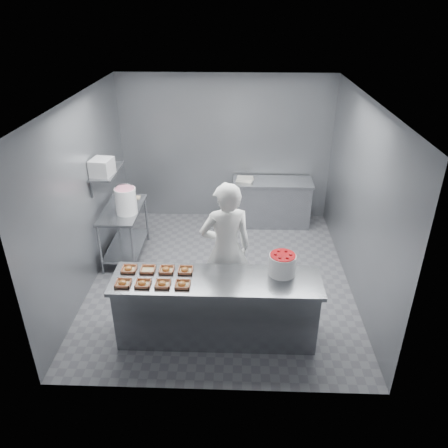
{
  "coord_description": "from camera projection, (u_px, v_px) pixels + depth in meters",
  "views": [
    {
      "loc": [
        0.25,
        -5.78,
        3.99
      ],
      "look_at": [
        0.05,
        -0.2,
        1.07
      ],
      "focal_mm": 35.0,
      "sensor_mm": 36.0,
      "label": 1
    }
  ],
  "objects": [
    {
      "name": "tray_4",
      "position": [
        129.0,
        269.0,
        5.53
      ],
      "size": [
        0.19,
        0.18,
        0.06
      ],
      "color": "#CBB77C",
      "rests_on": "service_counter"
    },
    {
      "name": "appliance",
      "position": [
        102.0,
        167.0,
        6.61
      ],
      "size": [
        0.34,
        0.38,
        0.25
      ],
      "primitive_type": "cube",
      "rotation": [
        0.0,
        0.0,
        -0.13
      ],
      "color": "gray",
      "rests_on": "wall_shelf"
    },
    {
      "name": "strawberry_tub",
      "position": [
        282.0,
        264.0,
        5.41
      ],
      "size": [
        0.33,
        0.33,
        0.28
      ],
      "color": "white",
      "rests_on": "service_counter"
    },
    {
      "name": "glaze_bucket",
      "position": [
        126.0,
        200.0,
        6.9
      ],
      "size": [
        0.35,
        0.33,
        0.52
      ],
      "color": "white",
      "rests_on": "prep_table"
    },
    {
      "name": "worker",
      "position": [
        226.0,
        249.0,
        5.86
      ],
      "size": [
        0.8,
        0.63,
        1.94
      ],
      "primitive_type": "imported",
      "rotation": [
        0.0,
        0.0,
        3.4
      ],
      "color": "white",
      "rests_on": "ground"
    },
    {
      "name": "tray_5",
      "position": [
        148.0,
        269.0,
        5.52
      ],
      "size": [
        0.19,
        0.18,
        0.04
      ],
      "color": "#CBB77C",
      "rests_on": "service_counter"
    },
    {
      "name": "wall_left",
      "position": [
        85.0,
        195.0,
        6.39
      ],
      "size": [
        0.04,
        4.5,
        2.8
      ],
      "primitive_type": "cube",
      "color": "slate",
      "rests_on": "ground"
    },
    {
      "name": "tray_1",
      "position": [
        143.0,
        283.0,
        5.25
      ],
      "size": [
        0.19,
        0.18,
        0.06
      ],
      "color": "#CBB77C",
      "rests_on": "service_counter"
    },
    {
      "name": "tray_6",
      "position": [
        166.0,
        270.0,
        5.51
      ],
      "size": [
        0.19,
        0.18,
        0.06
      ],
      "color": "#CBB77C",
      "rests_on": "service_counter"
    },
    {
      "name": "tray_0",
      "position": [
        123.0,
        283.0,
        5.26
      ],
      "size": [
        0.19,
        0.18,
        0.06
      ],
      "color": "#CBB77C",
      "rests_on": "service_counter"
    },
    {
      "name": "wall_right",
      "position": [
        360.0,
        199.0,
        6.27
      ],
      "size": [
        0.04,
        4.5,
        2.8
      ],
      "primitive_type": "cube",
      "color": "slate",
      "rests_on": "ground"
    },
    {
      "name": "tray_3",
      "position": [
        182.0,
        284.0,
        5.23
      ],
      "size": [
        0.19,
        0.18,
        0.06
      ],
      "color": "#CBB77C",
      "rests_on": "service_counter"
    },
    {
      "name": "bucket_lid",
      "position": [
        127.0,
        204.0,
        7.27
      ],
      "size": [
        0.33,
        0.33,
        0.02
      ],
      "primitive_type": "cylinder",
      "rotation": [
        0.0,
        0.0,
        0.04
      ],
      "color": "white",
      "rests_on": "prep_table"
    },
    {
      "name": "rag",
      "position": [
        136.0,
        197.0,
        7.53
      ],
      "size": [
        0.13,
        0.11,
        0.02
      ],
      "primitive_type": "cube",
      "rotation": [
        0.0,
        0.0,
        -0.01
      ],
      "color": "#CCB28C",
      "rests_on": "prep_table"
    },
    {
      "name": "paper_stack",
      "position": [
        245.0,
        179.0,
        8.22
      ],
      "size": [
        0.34,
        0.28,
        0.06
      ],
      "primitive_type": "cube",
      "rotation": [
        0.0,
        0.0,
        -0.22
      ],
      "color": "silver",
      "rests_on": "back_counter"
    },
    {
      "name": "floor",
      "position": [
        221.0,
        277.0,
        6.98
      ],
      "size": [
        4.5,
        4.5,
        0.0
      ],
      "primitive_type": "plane",
      "color": "#4C4C51",
      "rests_on": "ground"
    },
    {
      "name": "tray_2",
      "position": [
        163.0,
        284.0,
        5.24
      ],
      "size": [
        0.19,
        0.18,
        0.06
      ],
      "color": "#CBB77C",
      "rests_on": "service_counter"
    },
    {
      "name": "ceiling",
      "position": [
        220.0,
        99.0,
        5.68
      ],
      "size": [
        4.5,
        4.5,
        0.0
      ],
      "primitive_type": "plane",
      "rotation": [
        3.14,
        0.0,
        0.0
      ],
      "color": "white",
      "rests_on": "wall_back"
    },
    {
      "name": "prep_table",
      "position": [
        124.0,
        225.0,
        7.29
      ],
      "size": [
        0.6,
        1.2,
        0.9
      ],
      "color": "slate",
      "rests_on": "ground"
    },
    {
      "name": "tray_7",
      "position": [
        185.0,
        270.0,
        5.51
      ],
      "size": [
        0.19,
        0.18,
        0.06
      ],
      "color": "#CBB77C",
      "rests_on": "service_counter"
    },
    {
      "name": "back_counter",
      "position": [
        272.0,
        202.0,
        8.42
      ],
      "size": [
        1.5,
        0.6,
        0.9
      ],
      "color": "slate",
      "rests_on": "ground"
    },
    {
      "name": "wall_back",
      "position": [
        226.0,
        149.0,
        8.32
      ],
      "size": [
        4.0,
        0.04,
        2.8
      ],
      "primitive_type": "cube",
      "color": "slate",
      "rests_on": "ground"
    },
    {
      "name": "wall_shelf",
      "position": [
        107.0,
        171.0,
        6.85
      ],
      "size": [
        0.35,
        0.9,
        0.03
      ],
      "primitive_type": "cube",
      "color": "slate",
      "rests_on": "wall_left"
    },
    {
      "name": "service_counter",
      "position": [
        217.0,
        308.0,
        5.58
      ],
      "size": [
        2.6,
        0.7,
        0.9
      ],
      "color": "slate",
      "rests_on": "ground"
    }
  ]
}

